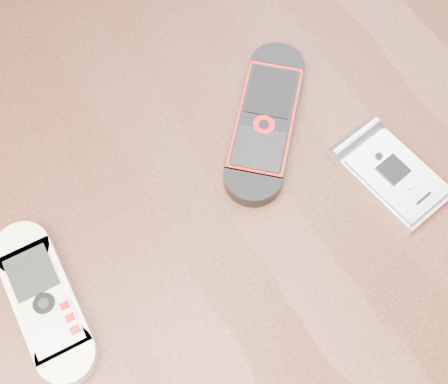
{
  "coord_description": "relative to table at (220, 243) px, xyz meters",
  "views": [
    {
      "loc": [
        -0.11,
        -0.19,
        1.24
      ],
      "look_at": [
        0.01,
        0.0,
        0.76
      ],
      "focal_mm": 50.0,
      "sensor_mm": 36.0,
      "label": 1
    }
  ],
  "objects": [
    {
      "name": "nokia_black_red",
      "position": [
        0.07,
        0.04,
        0.11
      ],
      "size": [
        0.15,
        0.16,
        0.02
      ],
      "primitive_type": "cube",
      "rotation": [
        0.0,
        0.0,
        -0.76
      ],
      "color": "black",
      "rests_on": "table"
    },
    {
      "name": "ground",
      "position": [
        0.0,
        0.0,
        -0.64
      ],
      "size": [
        4.0,
        4.0,
        0.0
      ],
      "primitive_type": "plane",
      "color": "#472B19",
      "rests_on": "ground"
    },
    {
      "name": "table",
      "position": [
        0.0,
        0.0,
        0.0
      ],
      "size": [
        1.2,
        0.8,
        0.75
      ],
      "color": "black",
      "rests_on": "ground"
    },
    {
      "name": "nokia_white",
      "position": [
        -0.16,
        -0.01,
        0.11
      ],
      "size": [
        0.05,
        0.14,
        0.02
      ],
      "primitive_type": "cube",
      "rotation": [
        0.0,
        0.0,
        -0.06
      ],
      "color": "silver",
      "rests_on": "table"
    },
    {
      "name": "motorola_razr",
      "position": [
        0.14,
        -0.06,
        0.11
      ],
      "size": [
        0.07,
        0.11,
        0.02
      ],
      "primitive_type": "cube",
      "rotation": [
        0.0,
        0.0,
        0.14
      ],
      "color": "#BABABE",
      "rests_on": "table"
    }
  ]
}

